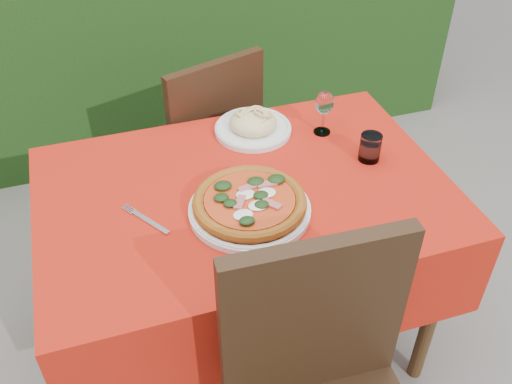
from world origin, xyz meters
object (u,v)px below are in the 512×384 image
object	(u,v)px
pasta_plate	(253,125)
water_glass	(370,149)
chair_far	(205,140)
wine_glass	(324,104)
pizza_plate	(250,204)
fork	(150,222)

from	to	relation	value
pasta_plate	water_glass	bearing A→B (deg)	-41.26
chair_far	wine_glass	xyz separation A→B (m)	(0.33, -0.41, 0.34)
pizza_plate	pasta_plate	bearing A→B (deg)	70.86
chair_far	pasta_plate	distance (m)	0.43
wine_glass	fork	size ratio (longest dim) A/B	0.80
chair_far	pasta_plate	world-z (taller)	chair_far
chair_far	fork	world-z (taller)	chair_far
water_glass	wine_glass	size ratio (longest dim) A/B	0.57
wine_glass	water_glass	bearing A→B (deg)	-66.82
pasta_plate	wine_glass	world-z (taller)	wine_glass
pizza_plate	fork	bearing A→B (deg)	171.07
wine_glass	fork	xyz separation A→B (m)	(-0.65, -0.28, -0.11)
chair_far	wine_glass	world-z (taller)	chair_far
chair_far	water_glass	distance (m)	0.78
pizza_plate	wine_glass	xyz separation A→B (m)	(0.37, 0.33, 0.08)
chair_far	pizza_plate	size ratio (longest dim) A/B	2.39
water_glass	pizza_plate	bearing A→B (deg)	-163.65
fork	pizza_plate	bearing A→B (deg)	-41.85
pasta_plate	wine_glass	distance (m)	0.26
pizza_plate	fork	size ratio (longest dim) A/B	1.91
water_glass	wine_glass	bearing A→B (deg)	113.18
chair_far	wine_glass	bearing A→B (deg)	111.09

